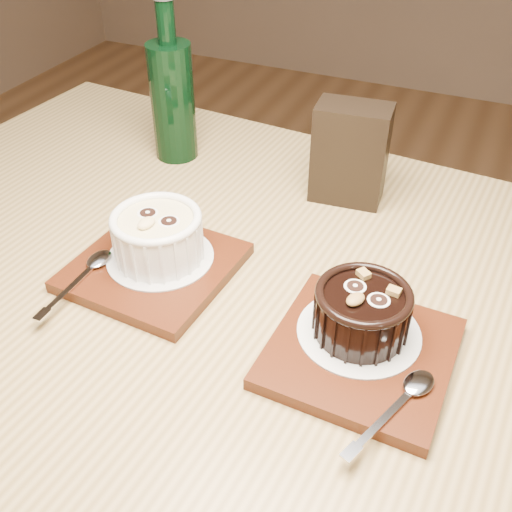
{
  "coord_description": "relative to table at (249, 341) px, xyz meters",
  "views": [
    {
      "loc": [
        0.36,
        -0.55,
        1.21
      ],
      "look_at": [
        0.16,
        -0.08,
        0.81
      ],
      "focal_mm": 42.0,
      "sensor_mm": 36.0,
      "label": 1
    }
  ],
  "objects": [
    {
      "name": "ramekin_white",
      "position": [
        -0.11,
        -0.01,
        0.14
      ],
      "size": [
        0.11,
        0.11,
        0.06
      ],
      "rotation": [
        0.0,
        0.0,
        -0.15
      ],
      "color": "white",
      "rests_on": "doily_left"
    },
    {
      "name": "spoon_right",
      "position": [
        0.2,
        -0.11,
        0.11
      ],
      "size": [
        0.07,
        0.13,
        0.01
      ],
      "primitive_type": null,
      "rotation": [
        0.0,
        0.0,
        -0.36
      ],
      "color": "silver",
      "rests_on": "tray_right"
    },
    {
      "name": "tray_right",
      "position": [
        0.15,
        -0.06,
        0.1
      ],
      "size": [
        0.19,
        0.19,
        0.01
      ],
      "primitive_type": "cube",
      "rotation": [
        0.0,
        0.0,
        -0.04
      ],
      "color": "#4B1D0C",
      "rests_on": "table"
    },
    {
      "name": "green_bottle",
      "position": [
        -0.24,
        0.25,
        0.19
      ],
      "size": [
        0.07,
        0.07,
        0.25
      ],
      "color": "black",
      "rests_on": "table"
    },
    {
      "name": "ramekin_dark",
      "position": [
        0.14,
        -0.04,
        0.14
      ],
      "size": [
        0.1,
        0.1,
        0.06
      ],
      "rotation": [
        0.0,
        0.0,
        -0.38
      ],
      "color": "black",
      "rests_on": "doily_right"
    },
    {
      "name": "spoon_left",
      "position": [
        -0.18,
        -0.08,
        0.11
      ],
      "size": [
        0.03,
        0.13,
        0.01
      ],
      "primitive_type": null,
      "rotation": [
        0.0,
        0.0,
        0.0
      ],
      "color": "silver",
      "rests_on": "tray_left"
    },
    {
      "name": "doily_left",
      "position": [
        -0.11,
        -0.01,
        0.11
      ],
      "size": [
        0.13,
        0.13,
        0.0
      ],
      "primitive_type": "cylinder",
      "color": "silver",
      "rests_on": "tray_left"
    },
    {
      "name": "condiment_stand",
      "position": [
        0.05,
        0.24,
        0.16
      ],
      "size": [
        0.11,
        0.07,
        0.14
      ],
      "primitive_type": "cube",
      "rotation": [
        0.0,
        0.0,
        0.09
      ],
      "color": "black",
      "rests_on": "table"
    },
    {
      "name": "doily_right",
      "position": [
        0.14,
        -0.04,
        0.11
      ],
      "size": [
        0.13,
        0.13,
        0.0
      ],
      "primitive_type": "cylinder",
      "color": "silver",
      "rests_on": "tray_right"
    },
    {
      "name": "table",
      "position": [
        0.0,
        0.0,
        0.0
      ],
      "size": [
        1.26,
        0.9,
        0.75
      ],
      "rotation": [
        0.0,
        0.0,
        -0.08
      ],
      "color": "olive",
      "rests_on": "ground"
    },
    {
      "name": "tray_left",
      "position": [
        -0.12,
        -0.02,
        0.1
      ],
      "size": [
        0.19,
        0.19,
        0.01
      ],
      "primitive_type": "cube",
      "rotation": [
        0.0,
        0.0,
        -0.06
      ],
      "color": "#4B1D0C",
      "rests_on": "table"
    }
  ]
}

